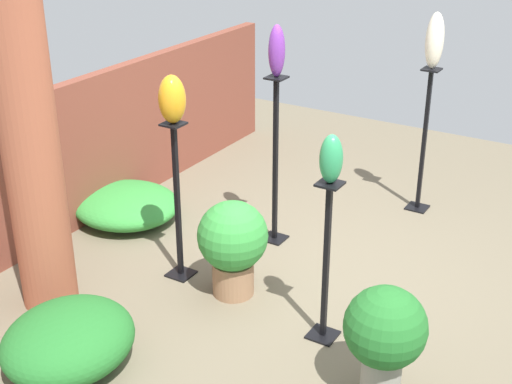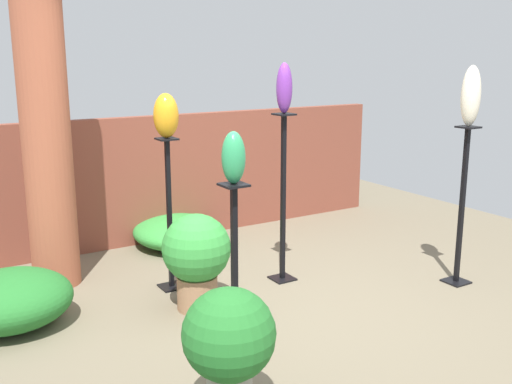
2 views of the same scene
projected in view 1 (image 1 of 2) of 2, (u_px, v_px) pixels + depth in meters
ground_plane at (311, 280)px, 5.79m from camera, size 8.00×8.00×0.00m
brick_wall_back at (92, 148)px, 6.59m from camera, size 5.60×0.12×1.36m
brick_pillar at (28, 130)px, 4.94m from camera, size 0.41×0.41×2.79m
pedestal_jade at (326, 270)px, 4.87m from camera, size 0.20×0.20×1.20m
pedestal_violet at (275, 168)px, 6.13m from camera, size 0.20×0.20×1.50m
pedestal_ivory at (424, 147)px, 6.73m from camera, size 0.20×0.20×1.40m
pedestal_amber at (178, 208)px, 5.61m from camera, size 0.20×0.20×1.32m
art_vase_jade at (331, 159)px, 4.53m from camera, size 0.15×0.15×0.33m
art_vase_violet at (277, 51)px, 5.71m from camera, size 0.14×0.14×0.43m
art_vase_ivory at (435, 41)px, 6.31m from camera, size 0.16×0.16×0.51m
art_vase_amber at (172, 99)px, 5.24m from camera, size 0.21×0.20×0.37m
potted_plant_front_right at (385, 333)px, 4.34m from camera, size 0.52×0.52×0.78m
potted_plant_walkway_edge at (233, 242)px, 5.43m from camera, size 0.55×0.55×0.78m
foliage_bed_east at (126, 205)px, 6.71m from camera, size 0.94×1.02×0.31m
foliage_bed_west at (69, 340)px, 4.70m from camera, size 0.92×0.84×0.43m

